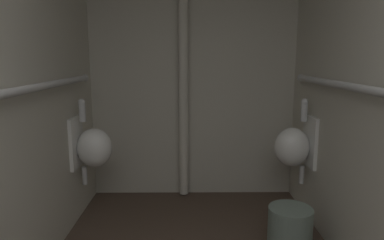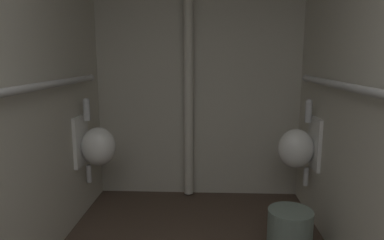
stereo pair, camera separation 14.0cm
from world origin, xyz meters
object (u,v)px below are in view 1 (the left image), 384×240
Objects in this scene: standpipe_back_wall at (183,68)px; waste_bin at (290,230)px; urinal_left_mid at (92,146)px; urinal_right_mid at (294,146)px.

standpipe_back_wall is 7.50× the size of waste_bin.
urinal_left_mid is 2.20× the size of waste_bin.
standpipe_back_wall reaches higher than urinal_right_mid.
waste_bin is at bearing -107.50° from urinal_right_mid.
standpipe_back_wall is (0.78, 0.51, 0.66)m from urinal_left_mid.
standpipe_back_wall is 1.75m from waste_bin.
urinal_left_mid is 1.00× the size of urinal_right_mid.
standpipe_back_wall is (-0.97, 0.50, 0.66)m from urinal_right_mid.
standpipe_back_wall reaches higher than urinal_left_mid.
urinal_left_mid is at bearing -147.13° from standpipe_back_wall.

